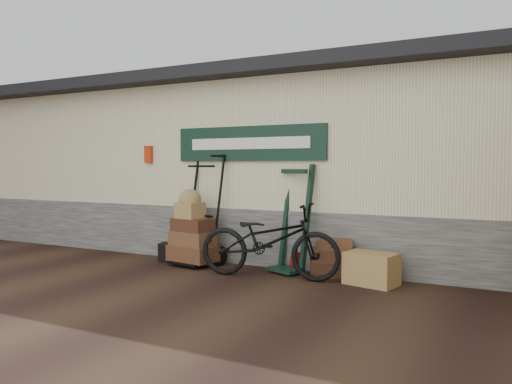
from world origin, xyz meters
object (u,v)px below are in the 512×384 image
porter_trolley (201,208)px  wicker_hamper (371,269)px  green_barrow (294,218)px  bicycle (269,236)px  suitcase_stack (332,257)px  black_trunk (169,252)px

porter_trolley → wicker_hamper: 2.91m
green_barrow → bicycle: bearing=-82.0°
porter_trolley → bicycle: size_ratio=0.88×
bicycle → green_barrow: bearing=-23.7°
suitcase_stack → black_trunk: bearing=-176.4°
wicker_hamper → bicycle: bicycle is taller
wicker_hamper → bicycle: bearing=-169.1°
wicker_hamper → bicycle: 1.47m
suitcase_stack → wicker_hamper: (0.64, -0.28, -0.06)m
porter_trolley → suitcase_stack: porter_trolley is taller
porter_trolley → black_trunk: 0.97m
porter_trolley → black_trunk: porter_trolley is taller
green_barrow → suitcase_stack: 0.80m
suitcase_stack → bicycle: bearing=-144.0°
porter_trolley → black_trunk: size_ratio=5.91×
porter_trolley → bicycle: bearing=-6.9°
green_barrow → bicycle: green_barrow is taller
suitcase_stack → bicycle: size_ratio=0.30×
porter_trolley → bicycle: porter_trolley is taller
green_barrow → suitcase_stack: (0.60, 0.00, -0.53)m
black_trunk → green_barrow: bearing=4.6°
porter_trolley → green_barrow: porter_trolley is taller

